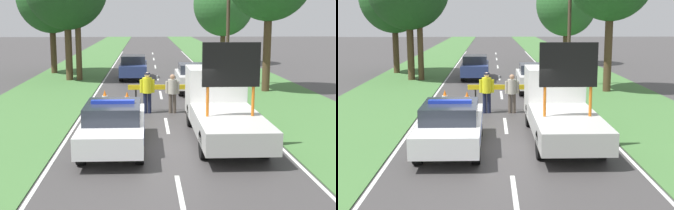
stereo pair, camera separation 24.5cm
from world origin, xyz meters
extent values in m
plane|color=#3D3A3A|center=(0.00, 0.00, 0.00)|extent=(160.00, 160.00, 0.00)
cube|color=silver|center=(0.00, -3.82, 0.00)|extent=(0.12, 2.58, 0.01)
cube|color=silver|center=(0.00, 3.10, 0.00)|extent=(0.12, 2.58, 0.01)
cube|color=silver|center=(0.00, 10.01, 0.00)|extent=(0.12, 2.58, 0.01)
cube|color=silver|center=(0.00, 16.93, 0.00)|extent=(0.12, 2.58, 0.01)
cube|color=silver|center=(0.00, 23.84, 0.00)|extent=(0.12, 2.58, 0.01)
cube|color=silver|center=(0.00, 30.76, 0.00)|extent=(0.12, 2.58, 0.01)
cube|color=silver|center=(0.00, 37.68, 0.00)|extent=(0.12, 2.58, 0.01)
cube|color=silver|center=(-3.43, 10.95, 0.00)|extent=(0.10, 59.78, 0.01)
cube|color=silver|center=(3.43, 10.95, 0.00)|extent=(0.10, 59.78, 0.01)
cube|color=#427038|center=(-5.89, 20.00, 0.01)|extent=(4.73, 120.00, 0.03)
cube|color=#427038|center=(5.89, 20.00, 0.01)|extent=(4.73, 120.00, 0.03)
cube|color=white|center=(-1.76, 0.03, 0.66)|extent=(1.85, 4.85, 0.59)
cube|color=#282D38|center=(-1.76, -0.12, 1.21)|extent=(1.63, 2.23, 0.50)
cylinder|color=black|center=(-2.57, 1.53, 0.37)|extent=(0.24, 0.73, 0.73)
cylinder|color=black|center=(-0.96, 1.53, 0.37)|extent=(0.24, 0.73, 0.73)
cylinder|color=black|center=(-2.57, -1.48, 0.37)|extent=(0.24, 0.73, 0.73)
cylinder|color=black|center=(-0.96, -1.48, 0.37)|extent=(0.24, 0.73, 0.73)
cube|color=#1E38C6|center=(-1.76, -0.12, 1.51)|extent=(1.29, 0.24, 0.10)
cube|color=#193399|center=(-1.76, 0.03, 0.69)|extent=(1.86, 3.97, 0.10)
cube|color=black|center=(-1.76, 2.49, 0.60)|extent=(1.02, 0.08, 0.36)
cube|color=white|center=(1.76, 2.97, 1.30)|extent=(2.01, 2.03, 1.78)
cube|color=#232833|center=(1.76, 3.97, 1.62)|extent=(1.71, 0.04, 0.78)
cube|color=#B2B2AD|center=(1.76, -0.22, 0.73)|extent=(2.01, 4.35, 0.64)
cylinder|color=#D16619|center=(1.07, -0.22, 1.50)|extent=(0.09, 0.09, 0.90)
cylinder|color=#D16619|center=(2.45, -0.22, 1.50)|extent=(0.09, 0.09, 0.90)
cube|color=black|center=(1.76, -0.22, 2.61)|extent=(1.73, 0.12, 1.32)
cylinder|color=black|center=(0.88, 2.97, 0.41)|extent=(0.24, 0.82, 0.82)
cylinder|color=black|center=(2.65, 2.97, 0.41)|extent=(0.24, 0.82, 0.82)
cylinder|color=black|center=(0.88, -1.08, 0.41)|extent=(0.24, 0.82, 0.82)
cylinder|color=black|center=(2.65, -1.08, 0.41)|extent=(0.24, 0.82, 0.82)
cylinder|color=black|center=(-1.20, 5.83, 0.47)|extent=(0.07, 0.07, 0.94)
cylinder|color=black|center=(1.44, 5.83, 0.47)|extent=(0.07, 0.07, 0.94)
cube|color=yellow|center=(-1.26, 5.83, 1.04)|extent=(0.55, 0.08, 0.20)
cube|color=black|center=(-0.71, 5.83, 1.04)|extent=(0.55, 0.08, 0.20)
cube|color=yellow|center=(-0.16, 5.83, 1.04)|extent=(0.55, 0.08, 0.20)
cube|color=black|center=(0.39, 5.83, 1.04)|extent=(0.55, 0.08, 0.20)
cube|color=yellow|center=(0.94, 5.83, 1.04)|extent=(0.55, 0.08, 0.20)
cube|color=black|center=(1.49, 5.83, 1.04)|extent=(0.55, 0.08, 0.20)
cylinder|color=#191E38|center=(-0.81, 5.40, 0.43)|extent=(0.16, 0.16, 0.86)
cylinder|color=#191E38|center=(-0.63, 5.40, 0.43)|extent=(0.16, 0.16, 0.86)
cylinder|color=yellow|center=(-0.72, 5.40, 1.19)|extent=(0.40, 0.40, 0.65)
cylinder|color=yellow|center=(-0.96, 5.40, 1.15)|extent=(0.13, 0.13, 0.55)
cylinder|color=yellow|center=(-0.47, 5.40, 1.15)|extent=(0.13, 0.13, 0.55)
sphere|color=beige|center=(-0.72, 5.40, 1.62)|extent=(0.22, 0.22, 0.22)
cylinder|color=#141933|center=(-0.72, 5.40, 1.68)|extent=(0.26, 0.26, 0.06)
cylinder|color=brown|center=(0.26, 5.40, 0.41)|extent=(0.15, 0.15, 0.82)
cylinder|color=brown|center=(0.43, 5.40, 0.41)|extent=(0.15, 0.15, 0.82)
cylinder|color=#B2AD9E|center=(0.34, 5.40, 1.12)|extent=(0.37, 0.37, 0.61)
cylinder|color=#B2AD9E|center=(0.11, 5.40, 1.09)|extent=(0.12, 0.12, 0.52)
cylinder|color=#B2AD9E|center=(0.58, 5.40, 1.09)|extent=(0.12, 0.12, 0.52)
sphere|color=#A57A5B|center=(0.34, 5.40, 1.54)|extent=(0.21, 0.21, 0.21)
cube|color=black|center=(-1.63, 6.98, 0.01)|extent=(0.50, 0.50, 0.03)
cone|color=orange|center=(-1.63, 6.98, 0.36)|extent=(0.42, 0.42, 0.66)
cylinder|color=white|center=(-1.63, 6.98, 0.39)|extent=(0.24, 0.24, 0.09)
cube|color=black|center=(-2.98, 2.66, 0.01)|extent=(0.49, 0.49, 0.03)
cone|color=orange|center=(-2.98, 2.66, 0.35)|extent=(0.42, 0.42, 0.64)
cylinder|color=white|center=(-2.98, 2.66, 0.38)|extent=(0.23, 0.23, 0.09)
cube|color=black|center=(-2.65, 7.17, 0.01)|extent=(0.53, 0.53, 0.03)
cone|color=orange|center=(-2.65, 7.17, 0.38)|extent=(0.45, 0.45, 0.70)
cylinder|color=white|center=(-2.65, 7.17, 0.41)|extent=(0.25, 0.25, 0.10)
cube|color=black|center=(1.06, 5.42, 0.01)|extent=(0.35, 0.35, 0.03)
cone|color=orange|center=(1.06, 5.42, 0.26)|extent=(0.30, 0.30, 0.46)
cylinder|color=white|center=(1.06, 5.42, 0.28)|extent=(0.17, 0.17, 0.06)
cube|color=silver|center=(1.85, 10.90, 0.71)|extent=(1.92, 3.99, 0.68)
cube|color=#282D38|center=(1.85, 10.78, 1.29)|extent=(1.69, 1.83, 0.49)
cylinder|color=black|center=(1.02, 12.14, 0.37)|extent=(0.24, 0.74, 0.74)
cylinder|color=black|center=(2.69, 12.14, 0.37)|extent=(0.24, 0.74, 0.74)
cylinder|color=black|center=(1.02, 9.67, 0.37)|extent=(0.24, 0.74, 0.74)
cylinder|color=black|center=(2.69, 9.67, 0.37)|extent=(0.24, 0.74, 0.74)
cube|color=navy|center=(-1.56, 16.51, 0.67)|extent=(1.71, 4.39, 0.70)
cube|color=#282D38|center=(-1.56, 16.38, 1.28)|extent=(1.50, 2.02, 0.52)
cylinder|color=black|center=(-2.30, 17.87, 0.33)|extent=(0.24, 0.65, 0.65)
cylinder|color=black|center=(-0.83, 17.87, 0.33)|extent=(0.24, 0.65, 0.65)
cylinder|color=black|center=(-2.30, 15.15, 0.33)|extent=(0.24, 0.65, 0.65)
cylinder|color=black|center=(-0.83, 15.15, 0.33)|extent=(0.24, 0.65, 0.65)
cylinder|color=#4C3823|center=(5.74, 25.50, 1.56)|extent=(0.43, 0.43, 3.12)
ellipsoid|color=#2D662D|center=(5.74, 25.50, 5.00)|extent=(5.01, 5.01, 5.26)
cylinder|color=#4C3823|center=(-7.31, 19.75, 1.78)|extent=(0.42, 0.42, 3.56)
cylinder|color=#4C3823|center=(-5.62, 15.92, 1.97)|extent=(0.43, 0.43, 3.94)
cylinder|color=#4C3823|center=(5.72, 10.91, 2.22)|extent=(0.42, 0.42, 4.45)
cylinder|color=#4C3823|center=(-4.98, 15.82, 2.18)|extent=(0.36, 0.36, 4.36)
cylinder|color=#473828|center=(3.94, 12.88, 3.28)|extent=(0.20, 0.20, 6.56)
camera|label=1|loc=(-0.77, -13.94, 4.02)|focal=50.00mm
camera|label=2|loc=(-0.52, -13.95, 4.02)|focal=50.00mm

